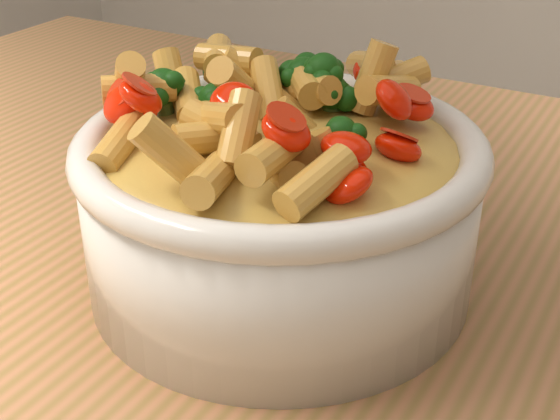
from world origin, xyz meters
The scene contains 3 objects.
table centered at (0.00, 0.00, 0.80)m, with size 1.20×0.80×0.90m.
serving_bowl centered at (0.01, -0.05, 0.95)m, with size 0.25×0.25×0.11m.
pasta_salad centered at (0.01, -0.05, 1.02)m, with size 0.20×0.20×0.05m.
Camera 1 is at (0.22, -0.43, 1.19)m, focal length 50.00 mm.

